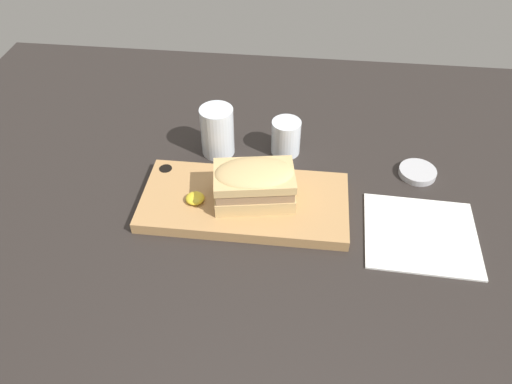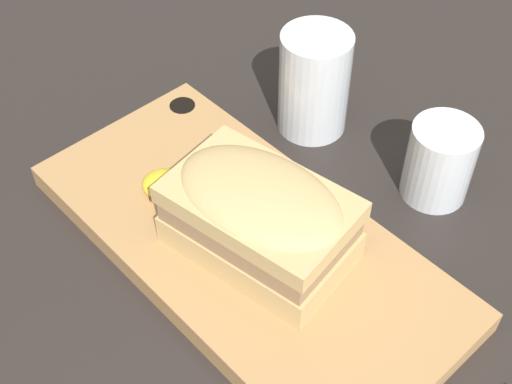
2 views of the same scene
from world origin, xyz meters
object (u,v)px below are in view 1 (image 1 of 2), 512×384
at_px(napkin, 421,234).
at_px(condiment_dish, 417,172).
at_px(sandwich, 254,183).
at_px(serving_board, 244,202).
at_px(wine_glass, 286,138).
at_px(water_glass, 218,134).

bearing_deg(napkin, condiment_dish, 85.32).
height_order(sandwich, condiment_dish, sandwich).
bearing_deg(serving_board, condiment_dish, 20.99).
height_order(sandwich, wine_glass, sandwich).
height_order(serving_board, sandwich, sandwich).
distance_m(wine_glass, condiment_dish, 0.28).
distance_m(sandwich, condiment_dish, 0.35).
height_order(wine_glass, napkin, wine_glass).
height_order(sandwich, napkin, sandwich).
bearing_deg(sandwich, wine_glass, 75.16).
height_order(water_glass, condiment_dish, water_glass).
xyz_separation_m(water_glass, napkin, (0.40, -0.20, -0.04)).
bearing_deg(serving_board, napkin, -6.74).
height_order(serving_board, napkin, serving_board).
bearing_deg(condiment_dish, napkin, -94.68).
relative_size(serving_board, water_glass, 3.62).
xyz_separation_m(water_glass, wine_glass, (0.14, 0.02, -0.01)).
xyz_separation_m(serving_board, condiment_dish, (0.34, 0.13, -0.00)).
bearing_deg(napkin, sandwich, 173.06).
bearing_deg(condiment_dish, sandwich, -157.70).
bearing_deg(napkin, wine_glass, 140.33).
relative_size(napkin, condiment_dish, 2.75).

